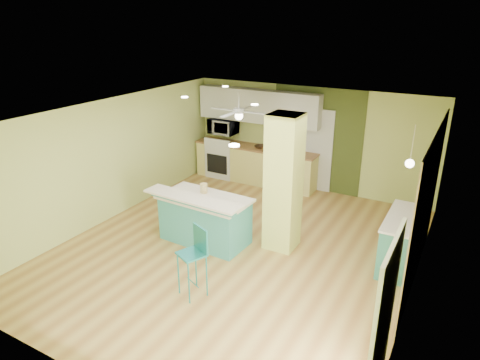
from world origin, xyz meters
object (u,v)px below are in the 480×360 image
fruit_bowl (260,147)px  bar_stool (196,251)px  peninsula (204,218)px  side_counter (402,241)px  canister (204,188)px

fruit_bowl → bar_stool: bearing=-74.8°
peninsula → bar_stool: size_ratio=1.74×
bar_stool → side_counter: (2.59, 2.37, -0.29)m
canister → fruit_bowl: bearing=96.0°
bar_stool → fruit_bowl: 4.82m
fruit_bowl → side_counter: bearing=-30.6°
bar_stool → fruit_bowl: size_ratio=3.96×
side_counter → fruit_bowl: fruit_bowl is taller
side_counter → fruit_bowl: (-3.84, 2.27, 0.52)m
fruit_bowl → canister: canister is taller
peninsula → side_counter: bearing=18.1°
bar_stool → peninsula: bearing=143.3°
canister → bar_stool: bearing=-60.2°
bar_stool → side_counter: bar_stool is taller
side_counter → canister: bearing=-168.3°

